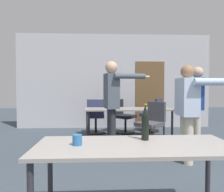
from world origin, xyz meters
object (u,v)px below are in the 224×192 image
(person_near_casual, at_px, (112,97))
(drink_cup, at_px, (77,140))
(office_chair_side_rolled, at_px, (151,125))
(person_left_plaid, at_px, (198,99))
(office_chair_near_pushed, at_px, (96,118))
(beer_bottle, at_px, (145,123))
(office_chair_far_left, at_px, (123,117))
(office_chair_mid_tucked, at_px, (152,116))
(person_right_polo, at_px, (188,105))

(person_near_casual, distance_m, drink_cup, 2.33)
(person_near_casual, relative_size, office_chair_side_rolled, 1.87)
(person_left_plaid, distance_m, drink_cup, 3.24)
(office_chair_near_pushed, bearing_deg, office_chair_side_rolled, -46.23)
(office_chair_near_pushed, relative_size, beer_bottle, 2.72)
(person_left_plaid, xyz_separation_m, office_chair_near_pushed, (-2.10, 1.55, -0.56))
(person_left_plaid, relative_size, beer_bottle, 4.82)
(office_chair_far_left, height_order, drink_cup, office_chair_far_left)
(office_chair_near_pushed, xyz_separation_m, drink_cup, (-0.05, -3.96, 0.35))
(office_chair_mid_tucked, relative_size, beer_bottle, 2.73)
(drink_cup, bearing_deg, beer_bottle, 14.42)
(person_left_plaid, height_order, beer_bottle, person_left_plaid)
(person_left_plaid, height_order, office_chair_side_rolled, person_left_plaid)
(office_chair_near_pushed, bearing_deg, person_right_polo, -55.72)
(person_right_polo, relative_size, office_chair_near_pushed, 1.72)
(beer_bottle, bearing_deg, office_chair_mid_tucked, 75.85)
(person_left_plaid, bearing_deg, office_chair_near_pushed, -106.95)
(person_right_polo, relative_size, office_chair_mid_tucked, 1.71)
(person_left_plaid, distance_m, office_chair_side_rolled, 1.08)
(office_chair_far_left, height_order, office_chair_side_rolled, office_chair_side_rolled)
(person_near_casual, xyz_separation_m, person_right_polo, (1.21, -0.64, -0.10))
(person_left_plaid, relative_size, office_chair_far_left, 1.81)
(person_left_plaid, relative_size, office_chair_mid_tucked, 1.76)
(office_chair_near_pushed, distance_m, office_chair_side_rolled, 1.76)
(person_right_polo, distance_m, office_chair_side_rolled, 1.23)
(beer_bottle, bearing_deg, person_near_casual, 95.75)
(person_near_casual, height_order, beer_bottle, person_near_casual)
(person_near_casual, bearing_deg, drink_cup, -21.49)
(beer_bottle, distance_m, drink_cup, 0.65)
(office_chair_side_rolled, relative_size, beer_bottle, 2.71)
(office_chair_side_rolled, bearing_deg, office_chair_mid_tucked, -54.72)
(person_right_polo, distance_m, beer_bottle, 1.79)
(person_left_plaid, distance_m, person_right_polo, 0.94)
(office_chair_far_left, bearing_deg, office_chair_near_pushed, -38.31)
(office_chair_far_left, relative_size, drink_cup, 10.07)
(office_chair_side_rolled, xyz_separation_m, beer_bottle, (-0.64, -2.53, 0.46))
(person_left_plaid, distance_m, office_chair_mid_tucked, 1.94)
(person_near_casual, bearing_deg, office_chair_mid_tucked, 136.13)
(office_chair_far_left, bearing_deg, person_left_plaid, 80.46)
(person_near_casual, bearing_deg, person_right_polo, 51.03)
(office_chair_far_left, distance_m, office_chair_near_pushed, 0.77)
(person_right_polo, xyz_separation_m, beer_bottle, (-1.00, -1.48, -0.06))
(person_near_casual, relative_size, office_chair_far_left, 1.91)
(person_near_casual, xyz_separation_m, office_chair_far_left, (0.39, 1.82, -0.64))
(person_right_polo, height_order, drink_cup, person_right_polo)
(office_chair_mid_tucked, bearing_deg, person_near_casual, -177.58)
(office_chair_far_left, distance_m, office_chair_mid_tucked, 0.85)
(office_chair_far_left, bearing_deg, beer_bottle, 39.21)
(office_chair_side_rolled, xyz_separation_m, drink_cup, (-1.26, -2.69, 0.35))
(person_left_plaid, distance_m, office_chair_near_pushed, 2.67)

